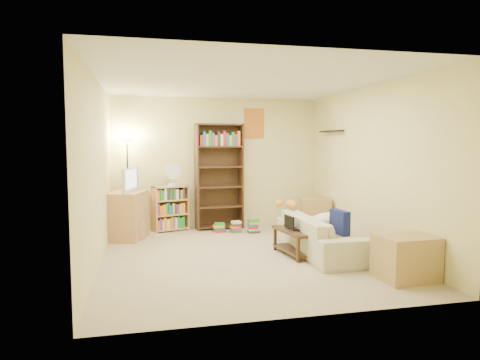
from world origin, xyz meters
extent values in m
plane|color=tan|center=(0.00, 0.00, 0.00)|extent=(4.50, 4.50, 0.00)
cube|color=beige|center=(0.00, 2.25, 1.25)|extent=(4.00, 0.04, 2.50)
cube|color=beige|center=(0.00, -2.25, 1.25)|extent=(4.00, 0.04, 2.50)
cube|color=beige|center=(-2.00, 0.00, 1.25)|extent=(0.04, 4.50, 2.50)
cube|color=beige|center=(2.00, 0.00, 1.25)|extent=(0.04, 4.50, 2.50)
cube|color=silver|center=(0.00, 0.00, 2.50)|extent=(4.00, 4.50, 0.04)
cube|color=red|center=(0.72, 2.24, 2.02)|extent=(0.40, 0.02, 0.58)
cube|color=black|center=(1.92, 1.30, 1.85)|extent=(0.12, 0.80, 0.03)
imported|color=#BFB89E|center=(1.16, -0.09, 0.28)|extent=(1.94, 0.77, 0.57)
cube|color=navy|center=(1.25, -0.51, 0.54)|extent=(0.15, 0.38, 0.33)
ellipsoid|color=white|center=(1.30, -0.05, 0.48)|extent=(0.52, 0.37, 0.22)
ellipsoid|color=orange|center=(0.94, 0.65, 0.64)|extent=(0.35, 0.16, 0.15)
sphere|color=orange|center=(0.74, 0.65, 0.66)|extent=(0.12, 0.12, 0.12)
cube|color=#402C18|center=(0.79, -0.10, 0.36)|extent=(0.58, 0.90, 0.04)
cube|color=#402C18|center=(0.79, -0.10, 0.07)|extent=(0.55, 0.85, 0.03)
cube|color=#402C18|center=(0.65, -0.50, 0.19)|extent=(0.04, 0.04, 0.37)
cube|color=#402C18|center=(1.04, -0.44, 0.19)|extent=(0.04, 0.04, 0.37)
cube|color=#402C18|center=(0.54, 0.24, 0.19)|extent=(0.04, 0.04, 0.37)
cube|color=#402C18|center=(0.94, 0.29, 0.19)|extent=(0.04, 0.04, 0.37)
imported|color=black|center=(0.78, -0.06, 0.39)|extent=(0.47, 0.45, 0.03)
cube|color=white|center=(0.66, -0.08, 0.49)|extent=(0.05, 0.28, 0.19)
imported|color=white|center=(0.96, -0.36, 0.43)|extent=(0.12, 0.12, 0.10)
cube|color=black|center=(0.85, 0.19, 0.38)|extent=(0.11, 0.16, 0.02)
cube|color=tan|center=(-1.70, 1.53, 0.40)|extent=(0.75, 0.88, 0.81)
imported|color=black|center=(-1.70, 1.53, 1.01)|extent=(0.76, 0.51, 0.41)
cube|color=#412819|center=(-0.01, 2.05, 1.00)|extent=(0.92, 0.38, 2.00)
cube|color=tan|center=(-0.93, 2.05, 0.42)|extent=(0.71, 0.46, 0.84)
cylinder|color=white|center=(-0.89, 2.03, 0.86)|extent=(0.17, 0.17, 0.04)
cylinder|color=white|center=(-0.89, 2.03, 0.96)|extent=(0.02, 0.02, 0.17)
cylinder|color=white|center=(-0.89, 2.00, 1.12)|extent=(0.30, 0.06, 0.30)
cylinder|color=black|center=(-1.69, 2.05, 0.01)|extent=(0.26, 0.26, 0.03)
cylinder|color=black|center=(-1.69, 2.05, 0.82)|extent=(0.03, 0.03, 1.64)
cone|color=#FFE3C6|center=(-1.69, 2.05, 1.68)|extent=(0.29, 0.29, 0.13)
cube|color=tan|center=(1.72, 1.52, 0.30)|extent=(0.63, 0.63, 0.61)
cube|color=tan|center=(1.65, -1.47, 0.27)|extent=(0.67, 0.56, 0.54)
cube|color=red|center=(-0.07, 1.72, 0.09)|extent=(0.20, 0.16, 0.17)
cube|color=#1966B2|center=(0.23, 1.62, 0.11)|extent=(0.20, 0.16, 0.21)
cube|color=gold|center=(0.53, 1.52, 0.12)|extent=(0.20, 0.16, 0.25)
camera|label=1|loc=(-1.38, -5.94, 1.64)|focal=32.00mm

